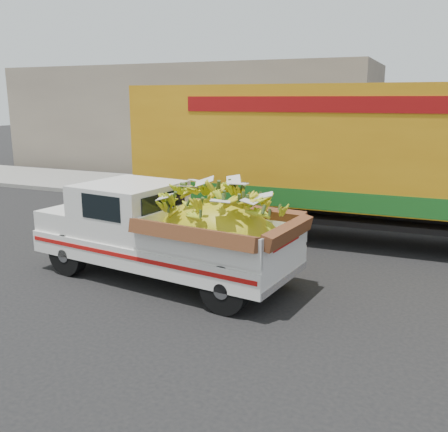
% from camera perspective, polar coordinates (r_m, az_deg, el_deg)
% --- Properties ---
extents(ground, '(100.00, 100.00, 0.00)m').
position_cam_1_polar(ground, '(9.64, -1.12, -7.85)').
color(ground, black).
rests_on(ground, ground).
extents(curb, '(60.00, 0.25, 0.15)m').
position_cam_1_polar(curb, '(15.67, 9.00, 0.58)').
color(curb, gray).
rests_on(curb, ground).
extents(sidewalk, '(60.00, 4.00, 0.14)m').
position_cam_1_polar(sidewalk, '(17.67, 10.71, 1.93)').
color(sidewalk, gray).
rests_on(sidewalk, ground).
extents(building_left, '(18.00, 6.00, 5.00)m').
position_cam_1_polar(building_left, '(25.69, -3.92, 11.06)').
color(building_left, gray).
rests_on(building_left, ground).
extents(pickup_truck, '(5.44, 2.58, 1.84)m').
position_cam_1_polar(pickup_truck, '(9.51, -5.09, -1.94)').
color(pickup_truck, black).
rests_on(pickup_truck, ground).
extents(semi_trailer, '(12.01, 2.68, 3.80)m').
position_cam_1_polar(semi_trailer, '(12.55, 16.35, 6.56)').
color(semi_trailer, black).
rests_on(semi_trailer, ground).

